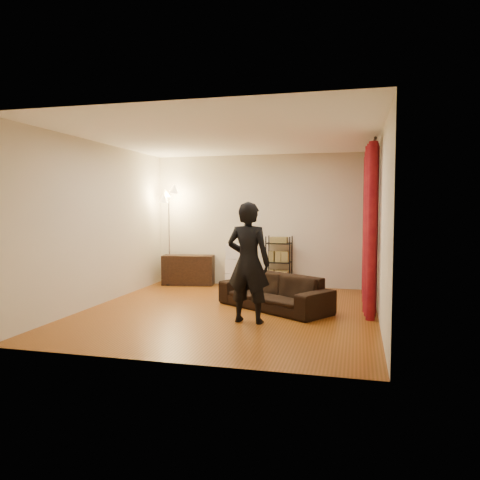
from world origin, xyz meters
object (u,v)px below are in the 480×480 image
(media_cabinet, at_px, (188,270))
(wire_shelf, at_px, (279,262))
(person, at_px, (248,262))
(sofa, at_px, (274,292))
(floor_lamp, at_px, (169,237))
(storage_boxes, at_px, (235,266))

(media_cabinet, bearing_deg, wire_shelf, -7.28)
(person, xyz_separation_m, media_cabinet, (-1.96, 2.84, -0.54))
(sofa, bearing_deg, wire_shelf, 130.55)
(media_cabinet, bearing_deg, person, -64.19)
(wire_shelf, bearing_deg, floor_lamp, -158.37)
(media_cabinet, bearing_deg, sofa, -50.06)
(wire_shelf, distance_m, floor_lamp, 2.35)
(person, xyz_separation_m, storage_boxes, (-0.93, 2.77, -0.41))
(sofa, distance_m, person, 1.12)
(media_cabinet, height_order, storage_boxes, storage_boxes)
(wire_shelf, bearing_deg, sofa, -65.18)
(storage_boxes, relative_size, wire_shelf, 0.84)
(wire_shelf, bearing_deg, person, -71.61)
(sofa, bearing_deg, floor_lamp, 178.21)
(person, relative_size, media_cabinet, 1.60)
(storage_boxes, bearing_deg, floor_lamp, -178.04)
(sofa, height_order, wire_shelf, wire_shelf)
(media_cabinet, bearing_deg, storage_boxes, -12.35)
(sofa, height_order, person, person)
(person, distance_m, floor_lamp, 3.59)
(floor_lamp, bearing_deg, media_cabinet, 16.51)
(media_cabinet, distance_m, wire_shelf, 1.93)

